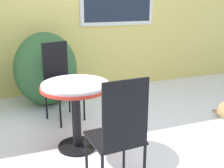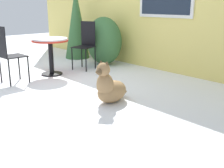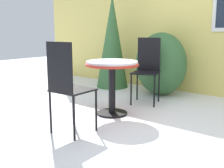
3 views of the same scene
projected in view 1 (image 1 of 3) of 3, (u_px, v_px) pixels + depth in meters
name	position (u px, v px, depth m)	size (l,w,h in m)	color
ground_plane	(133.00, 150.00, 2.94)	(16.00, 16.00, 0.00)	white
shrub_left	(46.00, 69.00, 4.07)	(0.90, 0.72, 1.07)	#386638
patio_table	(76.00, 97.00, 2.83)	(0.70, 0.70, 0.71)	black
patio_chair_near_table	(61.00, 78.00, 3.57)	(0.49, 0.49, 0.99)	black
patio_chair_far_side	(119.00, 134.00, 2.10)	(0.41, 0.41, 0.99)	black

